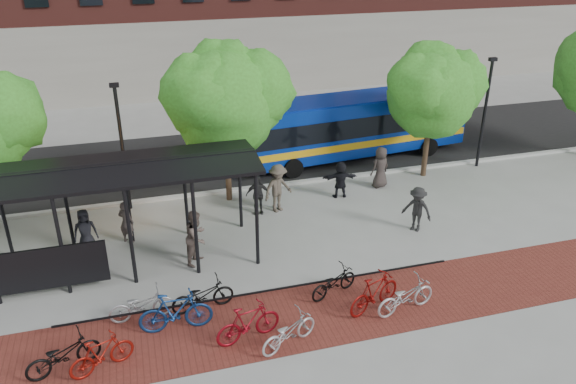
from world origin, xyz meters
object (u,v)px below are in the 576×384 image
object	(u,v)px
bike_3	(176,312)
pedestrian_0	(85,231)
bike_0	(63,355)
pedestrian_4	(258,195)
lamp_post_right	(485,110)
bike_8	(334,282)
bike_6	(289,331)
bus_shelter	(86,184)
pedestrian_6	(380,167)
tree_c	(434,88)
pedestrian_9	(417,209)
bike_9	(374,293)
bike_4	(203,295)
pedestrian_5	(340,180)
bike_2	(141,305)
bike_5	(248,323)
bike_10	(406,296)
bike_1	(102,354)
pedestrian_3	(278,188)
tree_b	(226,94)
bus	(353,123)
pedestrian_8	(197,237)
lamp_post_left	(122,144)
pedestrian_1	(126,222)

from	to	relation	value
bike_3	pedestrian_0	distance (m)	5.71
bike_0	pedestrian_4	size ratio (longest dim) A/B	1.18
lamp_post_right	bike_8	bearing A→B (deg)	-142.41
bike_0	bike_6	size ratio (longest dim) A/B	1.03
bus_shelter	pedestrian_6	xyz separation A→B (m)	(11.67, 3.19, -2.09)
bus_shelter	tree_c	xyz separation A→B (m)	(14.22, 3.83, 1.06)
pedestrian_9	bike_9	bearing A→B (deg)	-80.81
bike_4	pedestrian_0	size ratio (longest dim) A/B	1.15
pedestrian_4	pedestrian_5	distance (m)	3.69
bike_2	pedestrian_4	bearing A→B (deg)	-43.26
bike_5	bike_10	bearing A→B (deg)	-103.04
tree_c	lamp_post_right	bearing A→B (deg)	4.91
bike_3	bike_5	size ratio (longest dim) A/B	1.09
bike_1	bike_5	size ratio (longest dim) A/B	0.90
bike_6	pedestrian_5	xyz separation A→B (m)	(4.67, 8.34, 0.31)
bike_3	bike_6	size ratio (longest dim) A/B	1.12
bike_2	pedestrian_5	size ratio (longest dim) A/B	1.17
pedestrian_3	pedestrian_9	xyz separation A→B (m)	(4.51, -2.97, -0.11)
tree_c	bike_5	world-z (taller)	tree_c
tree_b	bike_0	size ratio (longest dim) A/B	3.43
pedestrian_5	bike_4	bearing A→B (deg)	48.97
bike_0	bike_2	size ratio (longest dim) A/B	1.02
lamp_post_right	bus	xyz separation A→B (m)	(-5.31, 2.69, -0.99)
bike_2	bus	bearing A→B (deg)	-49.01
pedestrian_9	bike_1	bearing A→B (deg)	-108.27
bike_4	pedestrian_8	xyz separation A→B (m)	(0.22, 2.64, 0.47)
bike_3	bike_5	bearing A→B (deg)	-115.01
tree_b	lamp_post_right	distance (m)	12.03
bike_0	pedestrian_5	xyz separation A→B (m)	(10.42, 7.63, 0.29)
pedestrian_0	pedestrian_6	size ratio (longest dim) A/B	0.90
lamp_post_right	pedestrian_3	distance (m)	10.63
bike_10	tree_c	bearing A→B (deg)	-43.34
bike_5	pedestrian_6	bearing A→B (deg)	-55.58
lamp_post_right	pedestrian_0	xyz separation A→B (m)	(-17.52, -3.07, -1.93)
pedestrian_5	bike_9	bearing A→B (deg)	83.01
bike_0	pedestrian_5	bearing A→B (deg)	-73.16
bike_6	bike_2	bearing A→B (deg)	34.07
bus	bike_6	bearing A→B (deg)	-124.58
pedestrian_0	bike_4	bearing A→B (deg)	-58.73
bike_3	pedestrian_8	distance (m)	3.58
lamp_post_left	bike_9	distance (m)	11.32
tree_c	pedestrian_5	distance (m)	5.73
bike_4	pedestrian_8	world-z (taller)	pedestrian_8
bike_3	pedestrian_6	world-z (taller)	pedestrian_6
bus_shelter	pedestrian_0	size ratio (longest dim) A/B	6.49
bike_1	bike_4	world-z (taller)	bike_1
pedestrian_6	tree_c	bearing A→B (deg)	177.62
tree_c	bike_5	distance (m)	14.01
bike_9	pedestrian_1	bearing A→B (deg)	26.16
bike_1	bike_3	distance (m)	2.25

